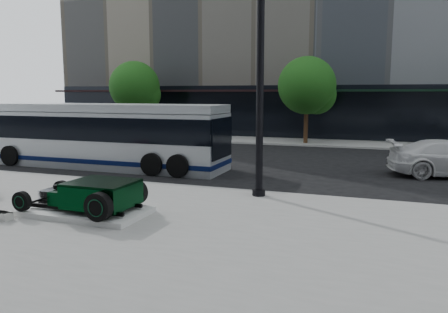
% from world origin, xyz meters
% --- Properties ---
extents(ground, '(120.00, 120.00, 0.00)m').
position_xyz_m(ground, '(0.00, 0.00, 0.00)').
color(ground, black).
rests_on(ground, ground).
extents(sidewalk_near, '(70.00, 17.00, 0.12)m').
position_xyz_m(sidewalk_near, '(0.00, -10.50, 0.06)').
color(sidewalk_near, gray).
rests_on(sidewalk_near, ground).
extents(sidewalk_far, '(70.00, 4.00, 0.12)m').
position_xyz_m(sidewalk_far, '(0.00, 14.00, 0.06)').
color(sidewalk_far, gray).
rests_on(sidewalk_far, ground).
extents(street_trees, '(29.80, 3.80, 5.70)m').
position_xyz_m(street_trees, '(1.15, 13.07, 3.77)').
color(street_trees, black).
rests_on(street_trees, sidewalk_far).
extents(display_plinth, '(3.40, 1.80, 0.15)m').
position_xyz_m(display_plinth, '(-1.82, -6.49, 0.20)').
color(display_plinth, silver).
rests_on(display_plinth, sidewalk_near).
extents(hot_rod, '(3.22, 2.00, 0.81)m').
position_xyz_m(hot_rod, '(-1.49, -6.49, 0.70)').
color(hot_rod, black).
rests_on(hot_rod, display_plinth).
extents(info_plaque, '(0.41, 0.32, 0.31)m').
position_xyz_m(info_plaque, '(-3.50, -7.70, 0.24)').
color(info_plaque, silver).
rests_on(info_plaque, sidewalk_near).
extents(lamppost, '(0.42, 0.42, 7.73)m').
position_xyz_m(lamppost, '(2.07, -2.74, 3.69)').
color(lamppost, black).
rests_on(lamppost, sidewalk_near).
extents(transit_bus, '(12.12, 2.88, 2.92)m').
position_xyz_m(transit_bus, '(-6.58, 0.98, 1.49)').
color(transit_bus, silver).
rests_on(transit_bus, ground).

